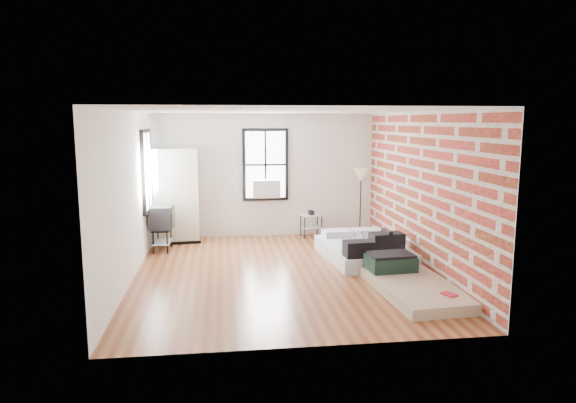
{
  "coord_description": "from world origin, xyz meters",
  "views": [
    {
      "loc": [
        -0.99,
        -8.62,
        2.63
      ],
      "look_at": [
        0.17,
        0.3,
        1.22
      ],
      "focal_mm": 32.0,
      "sensor_mm": 36.0,
      "label": 1
    }
  ],
  "objects": [
    {
      "name": "mattress_main",
      "position": [
        1.75,
        0.73,
        0.18
      ],
      "size": [
        1.67,
        2.17,
        0.66
      ],
      "rotation": [
        0.0,
        0.0,
        0.08
      ],
      "color": "silver",
      "rests_on": "ground"
    },
    {
      "name": "floor_lamp",
      "position": [
        2.15,
        2.65,
        1.33
      ],
      "size": [
        0.34,
        0.34,
        1.57
      ],
      "color": "black",
      "rests_on": "ground"
    },
    {
      "name": "room_shell",
      "position": [
        0.23,
        0.36,
        1.74
      ],
      "size": [
        5.02,
        6.02,
        2.8
      ],
      "color": "silver",
      "rests_on": "ground"
    },
    {
      "name": "tv_stand",
      "position": [
        -2.21,
        1.88,
        0.66
      ],
      "size": [
        0.48,
        0.67,
        0.92
      ],
      "rotation": [
        0.0,
        0.0,
        -0.04
      ],
      "color": "black",
      "rests_on": "ground"
    },
    {
      "name": "mattress_bare",
      "position": [
        1.91,
        -1.18,
        0.13
      ],
      "size": [
        1.24,
        2.15,
        0.45
      ],
      "rotation": [
        0.0,
        0.0,
        0.07
      ],
      "color": "tan",
      "rests_on": "ground"
    },
    {
      "name": "side_table",
      "position": [
        1.02,
        2.72,
        0.41
      ],
      "size": [
        0.51,
        0.43,
        0.61
      ],
      "rotation": [
        0.0,
        0.0,
        0.13
      ],
      "color": "black",
      "rests_on": "ground"
    },
    {
      "name": "ground",
      "position": [
        0.0,
        0.0,
        0.0
      ],
      "size": [
        6.0,
        6.0,
        0.0
      ],
      "primitive_type": "plane",
      "color": "#622B19",
      "rests_on": "ground"
    },
    {
      "name": "wardrobe",
      "position": [
        -2.0,
        2.65,
        1.02
      ],
      "size": [
        1.07,
        0.66,
        2.04
      ],
      "rotation": [
        0.0,
        0.0,
        0.06
      ],
      "color": "black",
      "rests_on": "ground"
    }
  ]
}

